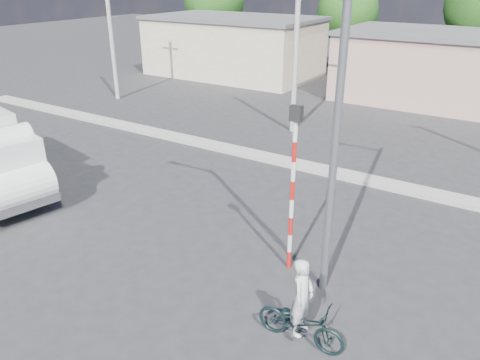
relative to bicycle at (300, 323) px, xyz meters
The scene contains 8 objects.
ground_plane 4.74m from the bicycle, behind, with size 120.00×120.00×0.00m, color #2B2B2E.
median 9.97m from the bicycle, 117.77° to the left, with size 40.00×0.80×0.16m, color #99968E.
bicycle is the anchor object (origin of this frame).
cyclist 0.36m from the bicycle, ahead, with size 0.63×0.41×1.72m, color silver.
traffic_pole 3.43m from the bicycle, 121.92° to the left, with size 0.28×0.18×4.36m.
streetlight 4.92m from the bicycle, 103.98° to the left, with size 2.34×0.22×9.00m.
building_row 23.14m from the bicycle, 98.82° to the left, with size 37.80×7.30×4.44m.
utility_poles 13.37m from the bicycle, 96.19° to the left, with size 35.40×0.24×8.00m.
Camera 1 is at (7.68, -7.88, 7.10)m, focal length 35.00 mm.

